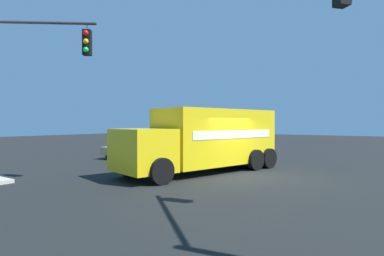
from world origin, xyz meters
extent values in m
plane|color=black|center=(0.00, 0.00, 0.00)|extent=(100.00, 100.00, 0.00)
cube|color=yellow|center=(1.94, -0.58, 1.64)|extent=(3.87, 6.48, 2.57)
cube|color=yellow|center=(2.99, 3.41, 1.20)|extent=(2.81, 2.45, 1.70)
cube|color=black|center=(3.21, 4.24, 1.54)|extent=(1.97, 0.59, 0.88)
cube|color=#B2B2B7|center=(1.18, -3.42, 0.19)|extent=(2.28, 0.78, 0.21)
cube|color=white|center=(0.77, -0.27, 1.76)|extent=(1.32, 4.93, 0.36)
cube|color=white|center=(3.11, -0.89, 1.76)|extent=(1.32, 4.93, 0.36)
cylinder|color=black|center=(1.78, 3.68, 0.50)|extent=(0.53, 1.04, 1.00)
cylinder|color=black|center=(4.18, 3.05, 0.50)|extent=(0.53, 1.04, 1.00)
cylinder|color=black|center=(0.37, -1.65, 0.50)|extent=(0.53, 1.04, 1.00)
cylinder|color=black|center=(2.77, -2.29, 0.50)|extent=(0.53, 1.04, 1.00)
cylinder|color=black|center=(0.10, -2.67, 0.50)|extent=(0.53, 1.04, 1.00)
cylinder|color=black|center=(2.50, -3.30, 0.50)|extent=(0.53, 1.04, 1.00)
cylinder|color=#38383D|center=(5.56, 6.06, 6.03)|extent=(3.20, 2.56, 0.12)
cylinder|color=#38383D|center=(4.28, 5.04, 5.90)|extent=(0.03, 0.03, 0.25)
cube|color=black|center=(4.28, 5.04, 5.30)|extent=(0.42, 0.42, 0.95)
sphere|color=red|center=(4.17, 5.19, 5.62)|extent=(0.20, 0.20, 0.20)
sphere|color=#EFA314|center=(4.17, 5.19, 5.31)|extent=(0.20, 0.20, 0.20)
sphere|color=#19CC4C|center=(4.17, 5.19, 5.00)|extent=(0.20, 0.20, 0.20)
sphere|color=#19CC4C|center=(-4.50, 4.30, 5.18)|extent=(0.20, 0.20, 0.20)
cube|color=tan|center=(9.22, -1.04, 0.53)|extent=(2.05, 1.63, 0.50)
cube|color=tan|center=(9.33, -2.64, 0.83)|extent=(2.06, 1.83, 1.10)
cube|color=black|center=(9.33, -2.64, 1.12)|extent=(1.89, 1.55, 0.48)
cube|color=tan|center=(9.46, -4.48, 0.56)|extent=(2.08, 2.13, 0.55)
cylinder|color=black|center=(8.23, -1.24, 0.38)|extent=(0.29, 0.77, 0.76)
cylinder|color=black|center=(10.23, -1.10, 0.38)|extent=(0.29, 0.77, 0.76)
cylinder|color=black|center=(8.47, -4.67, 0.38)|extent=(0.29, 0.77, 0.76)
cylinder|color=black|center=(10.47, -4.53, 0.38)|extent=(0.29, 0.77, 0.76)
camera|label=1|loc=(-5.70, 12.48, 2.27)|focal=29.25mm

